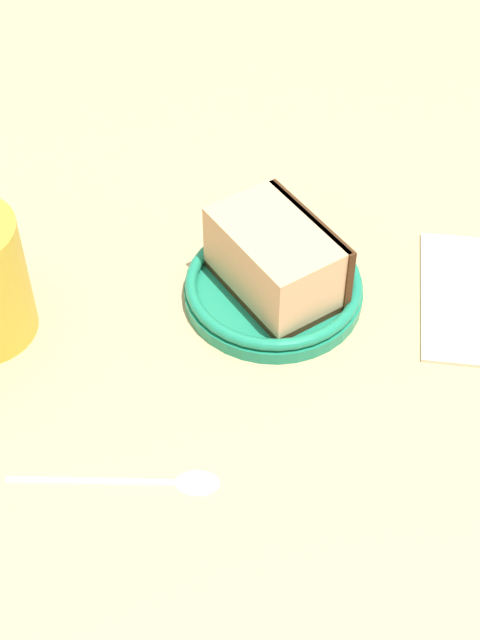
% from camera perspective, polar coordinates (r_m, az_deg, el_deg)
% --- Properties ---
extents(ground_plane, '(1.58, 1.58, 0.03)m').
position_cam_1_polar(ground_plane, '(0.75, -0.27, 1.52)').
color(ground_plane, tan).
extents(small_plate, '(0.14, 0.14, 0.02)m').
position_cam_1_polar(small_plate, '(0.71, 1.87, 1.75)').
color(small_plate, '#1E8C66').
rests_on(small_plate, ground_plane).
extents(cake_slice, '(0.12, 0.10, 0.06)m').
position_cam_1_polar(cake_slice, '(0.69, 2.12, 3.59)').
color(cake_slice, '#472814').
rests_on(cake_slice, small_plate).
extents(teaspoon, '(0.13, 0.08, 0.01)m').
position_cam_1_polar(teaspoon, '(0.62, -4.98, -9.58)').
color(teaspoon, silver).
rests_on(teaspoon, ground_plane).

